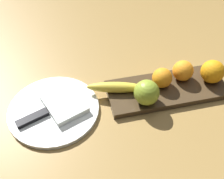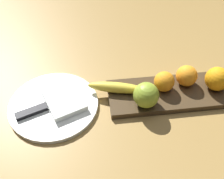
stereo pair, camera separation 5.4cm
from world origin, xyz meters
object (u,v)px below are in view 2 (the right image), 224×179
Objects in this scene: fruit_tray at (168,94)px; dinner_plate at (54,105)px; knife at (37,110)px; orange_near_banana at (164,81)px; orange_near_apple at (187,76)px; apple at (146,95)px; folded_napkin at (64,100)px; orange_center at (217,79)px; banana at (116,87)px.

fruit_tray is 1.40× the size of dinner_plate.
dinner_plate is at bearing 6.67° from knife.
dinner_plate is at bearing -177.62° from orange_near_banana.
orange_near_banana is (-0.07, -0.01, -0.00)m from orange_near_apple.
fruit_tray is at bearing 25.40° from apple.
folded_napkin is at bearing -177.36° from orange_near_banana.
orange_center is 0.53m from knife.
fruit_tray is at bearing 0.00° from folded_napkin.
orange_center is at bearing 9.71° from banana.
apple reaches higher than banana.
folded_napkin is (-0.37, -0.03, -0.03)m from orange_near_apple.
knife is at bearing -173.46° from orange_near_apple.
knife is (-0.08, -0.02, -0.00)m from folded_napkin.
dinner_plate is at bearing -180.00° from folded_napkin.
apple is 0.10m from banana.
orange_near_apple is at bearing 25.71° from apple.
knife is (-0.53, -0.02, -0.04)m from orange_center.
orange_center is at bearing -4.72° from orange_near_banana.
dinner_plate is (-0.26, 0.04, -0.05)m from apple.
orange_near_apple is 0.45m from knife.
dinner_plate is (-0.48, -0.00, -0.05)m from orange_center.
orange_near_apple is at bearing 26.14° from fruit_tray.
orange_near_apple reaches higher than knife.
knife is (-0.23, -0.05, -0.02)m from banana.
fruit_tray is at bearing 0.00° from dinner_plate.
orange_center is 0.45m from folded_napkin.
fruit_tray is at bearing -42.11° from orange_near_banana.
banana is 0.66× the size of dinner_plate.
orange_near_apple is at bearing 15.37° from banana.
orange_near_banana is 0.85× the size of orange_center.
apple is 0.08m from orange_near_banana.
orange_center is (0.16, -0.01, 0.01)m from orange_near_banana.
orange_near_apple is at bearing 4.00° from dinner_plate.
orange_near_banana is (0.14, -0.01, 0.01)m from banana.
apple is 0.22m from orange_center.
banana is at bearing -9.56° from knife.
fruit_tray is 2.12× the size of banana.
fruit_tray is 6.01× the size of orange_near_banana.
orange_near_apple is 0.53× the size of folded_napkin.
orange_near_banana is at bearing 2.38° from dinner_plate.
folded_napkin is at bearing -175.65° from orange_near_apple.
apple is 0.28× the size of dinner_plate.
banana is 2.41× the size of orange_center.
orange_center is at bearing -18.10° from knife.
orange_center is at bearing 10.07° from apple.
fruit_tray is 3.04× the size of folded_napkin.
apple is at bearing -8.36° from dinner_plate.
orange_center is 0.27× the size of dinner_plate.
folded_napkin is at bearing -4.04° from knife.
orange_near_apple reaches higher than banana.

